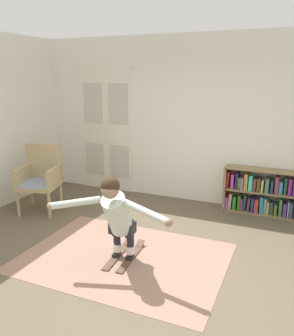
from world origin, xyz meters
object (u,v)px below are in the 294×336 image
(bookshelf, at_px, (276,195))
(wicker_chair, at_px, (41,177))
(person_skier, at_px, (117,213))
(skis_pair, at_px, (125,255))

(bookshelf, height_order, wicker_chair, wicker_chair)
(bookshelf, bearing_deg, wicker_chair, -160.34)
(person_skier, bearing_deg, bookshelf, 56.04)
(wicker_chair, xyz_separation_m, skis_pair, (2.01, -0.88, -0.56))
(bookshelf, xyz_separation_m, skis_pair, (-1.63, -2.18, -0.32))
(wicker_chair, height_order, person_skier, person_skier)
(bookshelf, bearing_deg, person_skier, -123.96)
(wicker_chair, bearing_deg, bookshelf, 19.66)
(skis_pair, distance_m, person_skier, 0.68)
(wicker_chair, bearing_deg, person_skier, -28.46)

